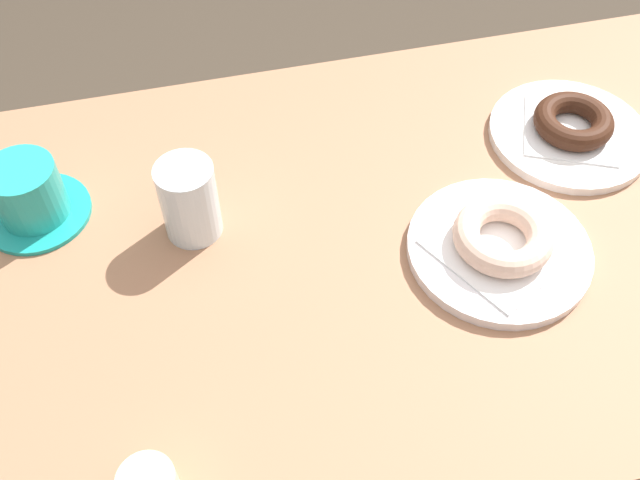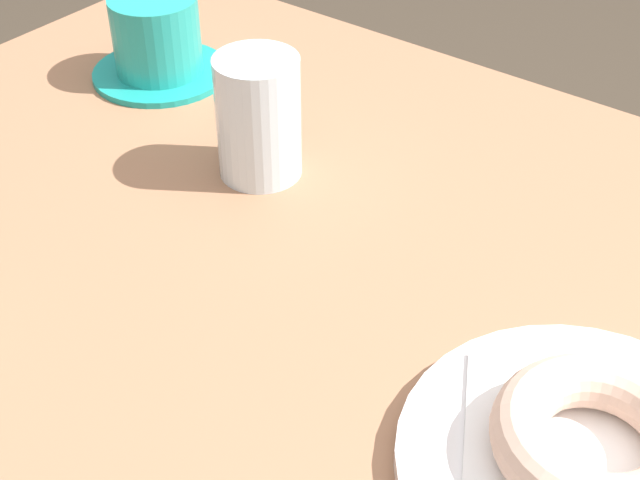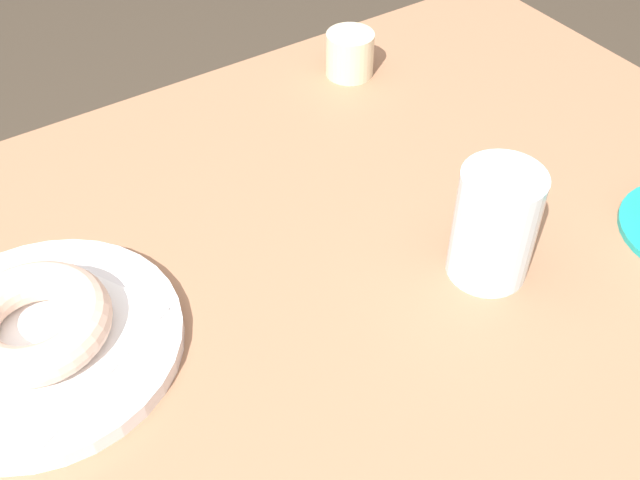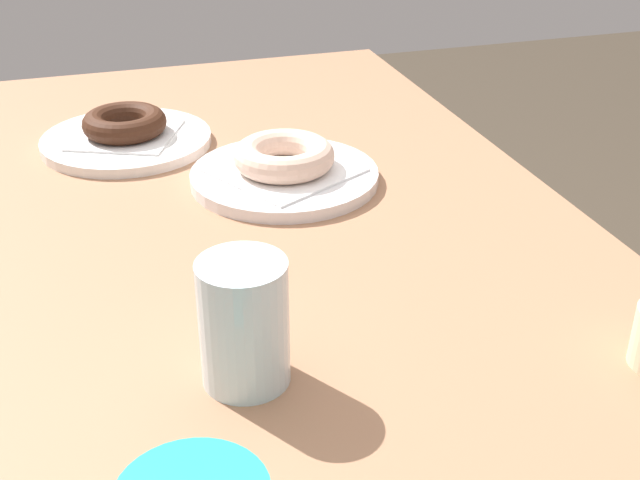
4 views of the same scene
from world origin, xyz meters
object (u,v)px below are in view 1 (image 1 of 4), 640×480
at_px(water_glass, 189,200).
at_px(coffee_cup, 29,194).
at_px(plate_sugar_ring, 499,249).
at_px(donut_chocolate_ring, 574,121).
at_px(donut_sugar_ring, 503,236).
at_px(plate_chocolate_ring, 569,134).

height_order(water_glass, coffee_cup, water_glass).
height_order(plate_sugar_ring, donut_chocolate_ring, donut_chocolate_ring).
height_order(donut_sugar_ring, coffee_cup, coffee_cup).
distance_m(plate_sugar_ring, coffee_cup, 0.57).
bearing_deg(donut_sugar_ring, coffee_cup, -19.88).
bearing_deg(plate_sugar_ring, water_glass, -19.70).
height_order(plate_chocolate_ring, coffee_cup, coffee_cup).
height_order(donut_sugar_ring, plate_chocolate_ring, donut_sugar_ring).
bearing_deg(coffee_cup, donut_sugar_ring, 160.12).
relative_size(donut_sugar_ring, plate_chocolate_ring, 0.54).
height_order(plate_sugar_ring, plate_chocolate_ring, plate_sugar_ring).
distance_m(plate_sugar_ring, water_glass, 0.37).
height_order(donut_chocolate_ring, water_glass, water_glass).
bearing_deg(donut_sugar_ring, donut_chocolate_ring, -136.15).
height_order(plate_sugar_ring, donut_sugar_ring, donut_sugar_ring).
relative_size(donut_chocolate_ring, water_glass, 1.03).
relative_size(plate_sugar_ring, donut_chocolate_ring, 2.06).
relative_size(plate_sugar_ring, plate_chocolate_ring, 1.01).
xyz_separation_m(donut_sugar_ring, water_glass, (0.35, -0.12, 0.02)).
height_order(plate_chocolate_ring, water_glass, water_glass).
xyz_separation_m(plate_sugar_ring, donut_chocolate_ring, (-0.17, -0.16, 0.02)).
bearing_deg(coffee_cup, plate_sugar_ring, 160.12).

